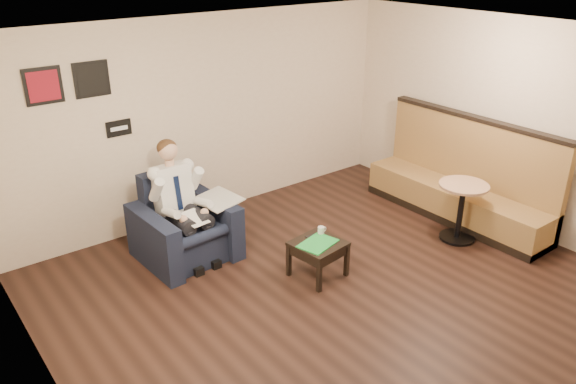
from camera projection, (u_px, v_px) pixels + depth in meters
ground at (355, 302)px, 6.18m from camera, size 6.00×6.00×0.00m
wall_back at (209, 118)px, 7.78m from camera, size 6.00×0.02×2.80m
wall_left at (55, 289)px, 3.94m from camera, size 0.02×6.00×2.80m
wall_right at (527, 129)px, 7.28m from camera, size 0.02×6.00×2.80m
ceiling at (370, 43)px, 5.04m from camera, size 6.00×6.00×0.02m
seating_sign at (119, 128)px, 7.00m from camera, size 0.32×0.02×0.20m
art_print_left at (43, 86)px, 6.29m from camera, size 0.42×0.03×0.42m
art_print_right at (92, 79)px, 6.60m from camera, size 0.42×0.03×0.42m
armchair at (184, 220)px, 6.87m from camera, size 1.11×1.11×1.03m
seated_man at (189, 209)px, 6.70m from camera, size 0.72×1.04×1.41m
lap_papers at (194, 218)px, 6.65m from camera, size 0.27×0.36×0.01m
newspaper at (218, 199)px, 6.97m from camera, size 0.50×0.60×0.01m
side_table at (318, 259)px, 6.59m from camera, size 0.60×0.60×0.44m
green_folder at (318, 243)px, 6.46m from camera, size 0.51×0.42×0.01m
coffee_mug at (321, 230)px, 6.67m from camera, size 0.09×0.09×0.09m
smartphone at (311, 236)px, 6.63m from camera, size 0.14×0.08×0.01m
banquette at (459, 171)px, 7.81m from camera, size 0.66×2.78×1.42m
cafe_table at (460, 212)px, 7.34m from camera, size 0.75×0.75×0.79m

